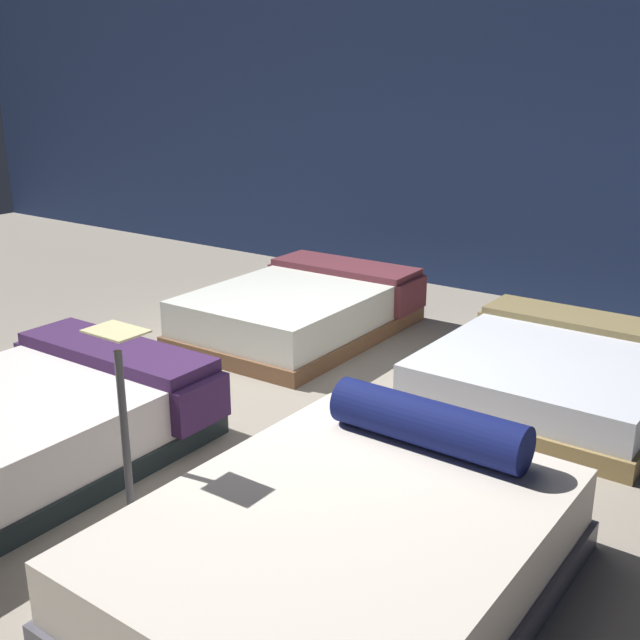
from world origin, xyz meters
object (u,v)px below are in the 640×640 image
at_px(bed_2, 301,309).
at_px(price_sign, 127,459).
at_px(bed_1, 345,548).
at_px(bed_0, 24,425).
at_px(bed_3, 557,371).

xyz_separation_m(bed_2, price_sign, (1.21, -3.07, 0.21)).
bearing_deg(bed_2, bed_1, -51.06).
height_order(bed_0, bed_2, bed_0).
relative_size(bed_2, price_sign, 1.92).
relative_size(bed_0, bed_1, 0.97).
bearing_deg(bed_3, bed_2, 179.49).
bearing_deg(price_sign, bed_2, 111.59).
height_order(bed_0, bed_1, bed_1).
relative_size(bed_2, bed_3, 1.07).
relative_size(bed_1, bed_2, 1.01).
distance_m(bed_1, bed_3, 2.77).
distance_m(bed_0, price_sign, 1.18).
bearing_deg(bed_3, bed_1, -89.71).
height_order(bed_2, price_sign, price_sign).
distance_m(bed_2, bed_3, 2.37).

